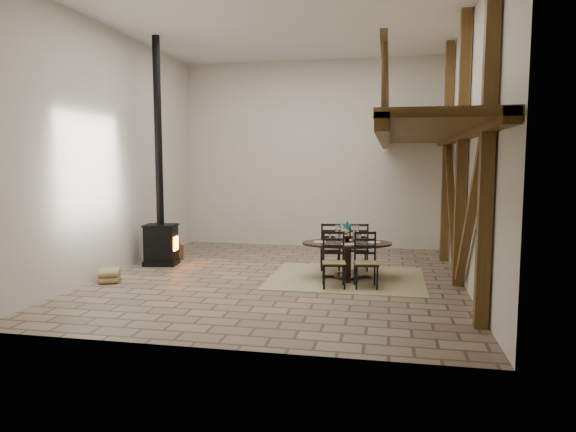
% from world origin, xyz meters
% --- Properties ---
extents(ground, '(8.00, 8.00, 0.00)m').
position_xyz_m(ground, '(0.00, 0.00, 0.00)').
color(ground, gray).
rests_on(ground, ground).
extents(room_shell, '(7.02, 8.02, 5.01)m').
position_xyz_m(room_shell, '(1.19, 0.00, 3.01)').
color(room_shell, beige).
rests_on(room_shell, ground).
extents(rug, '(3.00, 2.50, 0.02)m').
position_xyz_m(rug, '(1.30, 0.16, 0.01)').
color(rug, tan).
rests_on(rug, ground).
extents(dining_table, '(1.91, 2.09, 1.13)m').
position_xyz_m(dining_table, '(1.30, 0.16, 0.42)').
color(dining_table, black).
rests_on(dining_table, ground).
extents(wood_stove, '(0.77, 0.63, 5.00)m').
position_xyz_m(wood_stove, '(-2.89, 0.73, 1.11)').
color(wood_stove, black).
rests_on(wood_stove, ground).
extents(log_basket, '(0.50, 0.50, 0.41)m').
position_xyz_m(log_basket, '(-2.90, 1.39, 0.18)').
color(log_basket, brown).
rests_on(log_basket, ground).
extents(log_stack, '(0.51, 0.58, 0.24)m').
position_xyz_m(log_stack, '(-3.15, -1.01, 0.12)').
color(log_stack, tan).
rests_on(log_stack, ground).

